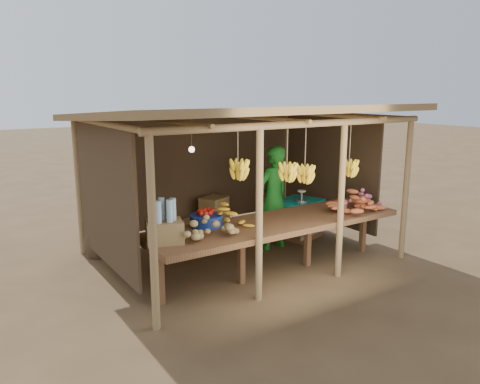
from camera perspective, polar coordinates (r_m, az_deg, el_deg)
ground at (r=7.66m, az=-0.00°, el=-7.70°), size 60.00×60.00×0.00m
stall_structure at (r=7.20m, az=0.06°, el=6.68°), size 4.70×3.50×2.43m
counter at (r=6.69m, az=4.47°, el=-4.05°), size 3.90×1.05×0.80m
potato_heap at (r=5.80m, az=-4.73°, el=-4.10°), size 1.05×0.78×0.36m
sweet_potato_heap at (r=7.32m, az=13.58°, el=-1.00°), size 0.96×0.61×0.36m
onion_heap at (r=7.62m, az=13.97°, el=-0.51°), size 0.95×0.79×0.36m
banana_pile at (r=6.25m, az=-1.55°, el=-2.95°), size 0.56×0.35×0.34m
tomato_basin at (r=6.41m, az=-4.17°, el=-3.31°), size 0.44×0.44×0.23m
bottle_box at (r=5.74m, az=-9.21°, el=-4.11°), size 0.52×0.46×0.55m
vendor at (r=7.77m, az=4.07°, el=-0.73°), size 0.68×0.50×1.74m
tarp_crate at (r=8.53m, az=7.26°, el=-3.10°), size 0.94×0.88×0.91m
carton_stack at (r=8.41m, az=-4.14°, el=-3.60°), size 1.05×0.50×0.73m
burlap_sacks at (r=7.91m, az=-15.56°, el=-5.54°), size 0.84×0.44×0.59m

